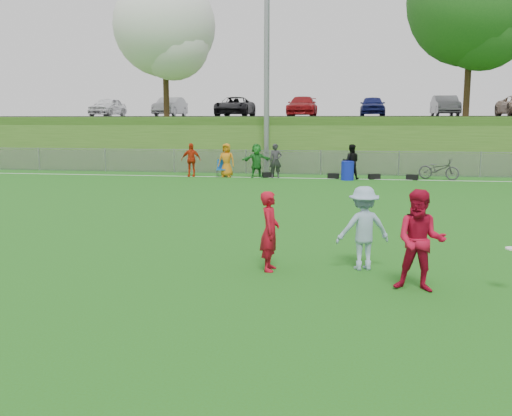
% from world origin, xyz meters
% --- Properties ---
extents(ground, '(120.00, 120.00, 0.00)m').
position_xyz_m(ground, '(0.00, 0.00, 0.00)').
color(ground, '#256114').
rests_on(ground, ground).
extents(sideline_far, '(60.00, 0.10, 0.01)m').
position_xyz_m(sideline_far, '(0.00, 18.00, 0.01)').
color(sideline_far, white).
rests_on(sideline_far, ground).
extents(fence, '(58.00, 0.06, 1.30)m').
position_xyz_m(fence, '(0.00, 20.00, 0.65)').
color(fence, gray).
rests_on(fence, ground).
extents(light_pole, '(1.20, 0.40, 12.15)m').
position_xyz_m(light_pole, '(-3.00, 20.80, 6.71)').
color(light_pole, gray).
rests_on(light_pole, ground).
extents(berm, '(120.00, 18.00, 3.00)m').
position_xyz_m(berm, '(0.00, 31.00, 1.50)').
color(berm, '#2D5417').
rests_on(berm, ground).
extents(parking_lot, '(120.00, 12.00, 0.10)m').
position_xyz_m(parking_lot, '(0.00, 33.00, 3.05)').
color(parking_lot, black).
rests_on(parking_lot, berm).
extents(tree_white_flowering, '(6.30, 6.30, 8.78)m').
position_xyz_m(tree_white_flowering, '(-9.84, 24.92, 8.32)').
color(tree_white_flowering, black).
rests_on(tree_white_flowering, berm).
extents(tree_green_near, '(7.14, 7.14, 9.95)m').
position_xyz_m(tree_green_near, '(8.16, 24.42, 9.03)').
color(tree_green_near, black).
rests_on(tree_green_near, berm).
extents(car_row, '(32.04, 5.18, 1.44)m').
position_xyz_m(car_row, '(-1.17, 32.00, 3.82)').
color(car_row, white).
rests_on(car_row, parking_lot).
extents(spectator_row, '(8.97, 1.05, 1.69)m').
position_xyz_m(spectator_row, '(-2.83, 18.00, 0.85)').
color(spectator_row, red).
rests_on(spectator_row, ground).
extents(gear_bags, '(7.63, 0.47, 0.26)m').
position_xyz_m(gear_bags, '(1.35, 18.10, 0.13)').
color(gear_bags, black).
rests_on(gear_bags, ground).
extents(player_red_left, '(0.37, 0.56, 1.54)m').
position_xyz_m(player_red_left, '(0.02, 0.54, 0.77)').
color(player_red_left, '#A90B1D').
rests_on(player_red_left, ground).
extents(player_red_center, '(0.95, 0.80, 1.74)m').
position_xyz_m(player_red_center, '(2.71, -0.36, 0.87)').
color(player_red_center, '#AE0C29').
rests_on(player_red_center, ground).
extents(player_blue, '(1.19, 0.91, 1.63)m').
position_xyz_m(player_blue, '(1.79, 0.93, 0.81)').
color(player_blue, '#8DA8C4').
rests_on(player_blue, ground).
extents(recycling_bin, '(0.75, 0.75, 0.91)m').
position_xyz_m(recycling_bin, '(1.41, 17.53, 0.45)').
color(recycling_bin, '#0F1EAC').
rests_on(recycling_bin, ground).
extents(camp_chair, '(0.52, 0.53, 0.87)m').
position_xyz_m(camp_chair, '(-4.89, 18.00, 0.26)').
color(camp_chair, '#0F50A8').
rests_on(camp_chair, ground).
extents(bicycle, '(2.05, 1.39, 1.02)m').
position_xyz_m(bicycle, '(5.77, 18.45, 0.51)').
color(bicycle, '#303033').
rests_on(bicycle, ground).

